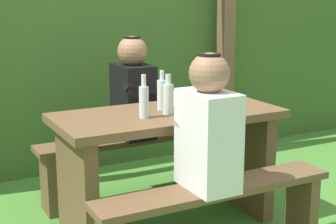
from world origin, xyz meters
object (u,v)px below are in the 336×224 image
(bench_far, at_px, (132,154))
(bottle_right, at_px, (168,98))
(person_black_coat, at_px, (133,91))
(bottle_left, at_px, (162,94))
(bench_near, at_px, (216,209))
(cell_phone, at_px, (203,104))
(bottle_center, at_px, (144,101))
(drinking_glass, at_px, (177,98))
(person_white_shirt, at_px, (208,127))
(picnic_table, at_px, (168,149))

(bench_far, relative_size, bottle_right, 5.78)
(person_black_coat, distance_m, bottle_left, 0.49)
(bench_near, distance_m, cell_phone, 0.81)
(bottle_left, xyz_separation_m, bottle_center, (-0.19, -0.14, 0.00))
(drinking_glass, xyz_separation_m, cell_phone, (0.16, -0.06, -0.04))
(person_white_shirt, relative_size, bottle_right, 2.97)
(bench_far, height_order, cell_phone, cell_phone)
(picnic_table, height_order, drinking_glass, drinking_glass)
(bench_far, xyz_separation_m, cell_phone, (0.29, -0.49, 0.43))
(bottle_left, bearing_deg, person_white_shirt, -94.39)
(drinking_glass, bearing_deg, picnic_table, -136.91)
(person_black_coat, relative_size, bottle_left, 2.88)
(bench_far, height_order, person_black_coat, person_black_coat)
(bench_far, relative_size, bottle_center, 5.45)
(drinking_glass, bearing_deg, person_white_shirt, -105.46)
(drinking_glass, distance_m, bottle_center, 0.39)
(bench_near, bearing_deg, bottle_center, 113.02)
(picnic_table, xyz_separation_m, bottle_left, (-0.01, 0.06, 0.35))
(picnic_table, height_order, person_white_shirt, person_white_shirt)
(person_white_shirt, height_order, bottle_center, person_white_shirt)
(cell_phone, bearing_deg, bench_near, -114.64)
(bottle_left, relative_size, bottle_center, 0.97)
(bench_far, xyz_separation_m, drinking_glass, (0.13, -0.43, 0.48))
(person_black_coat, height_order, bottle_right, person_black_coat)
(bench_near, xyz_separation_m, bottle_left, (-0.01, 0.62, 0.53))
(person_black_coat, relative_size, cell_phone, 5.14)
(person_white_shirt, bearing_deg, cell_phone, 60.21)
(bench_far, height_order, bottle_right, bottle_right)
(bench_far, bearing_deg, picnic_table, -90.00)
(bench_near, xyz_separation_m, bottle_right, (-0.03, 0.50, 0.53))
(bench_far, xyz_separation_m, bottle_left, (-0.01, -0.49, 0.53))
(bottle_left, bearing_deg, bench_near, -89.13)
(person_black_coat, height_order, bottle_center, person_black_coat)
(cell_phone, bearing_deg, bottle_center, -163.31)
(bottle_center, bearing_deg, drinking_glass, 31.29)
(bottle_right, bearing_deg, bottle_left, 80.35)
(person_white_shirt, xyz_separation_m, drinking_glass, (0.19, 0.67, 0.01))
(bottle_center, xyz_separation_m, cell_phone, (0.49, 0.14, -0.10))
(bottle_left, relative_size, bottle_right, 1.03)
(person_black_coat, xyz_separation_m, bottle_center, (-0.21, -0.63, 0.07))
(picnic_table, distance_m, bench_far, 0.58)
(picnic_table, distance_m, drinking_glass, 0.34)
(drinking_glass, bearing_deg, bottle_left, -156.92)
(bench_far, height_order, drinking_glass, drinking_glass)
(picnic_table, distance_m, bottle_left, 0.35)
(bench_far, distance_m, person_white_shirt, 1.20)
(bottle_right, bearing_deg, bench_near, -86.56)
(picnic_table, relative_size, bottle_right, 5.78)
(bench_near, xyz_separation_m, bench_far, (0.00, 1.11, 0.00))
(bench_far, distance_m, bottle_left, 0.72)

